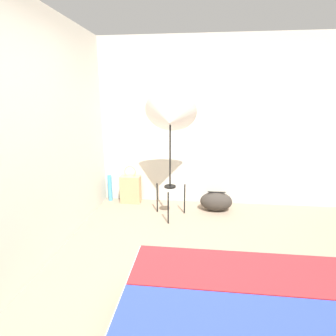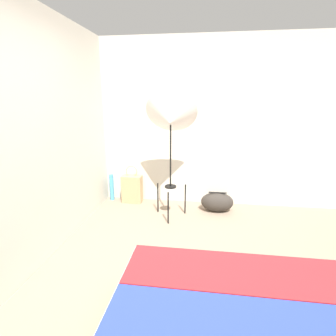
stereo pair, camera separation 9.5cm
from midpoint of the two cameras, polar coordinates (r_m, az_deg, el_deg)
ground_plane at (r=2.53m, az=6.26°, el=-27.10°), size 14.00×14.00×0.00m
wall_back at (r=4.20m, az=6.91°, el=9.53°), size 8.00×0.05×2.60m
wall_side_left at (r=3.32m, az=-23.00°, el=7.05°), size 0.05×8.00×2.60m
photo_umbrella at (r=3.58m, az=-0.30°, el=10.83°), size 0.72×0.62×1.80m
tote_bag at (r=4.40m, az=-8.74°, el=-4.54°), size 0.33×0.18×0.62m
duffel_bag at (r=4.13m, az=9.78°, el=-7.18°), size 0.49×0.30×0.30m
paper_roll at (r=4.55m, az=-13.09°, el=-4.21°), size 0.07×0.07×0.45m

